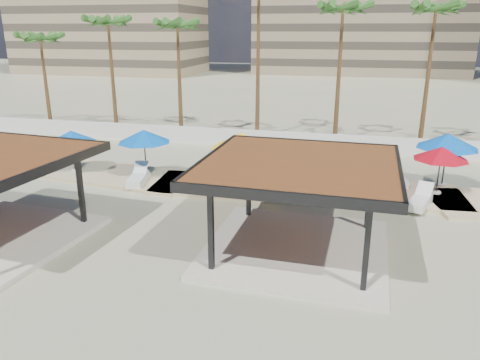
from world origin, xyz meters
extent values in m
plane|color=tan|center=(0.00, 0.00, 0.00)|extent=(200.00, 200.00, 0.00)
cube|color=#C6B284|center=(-12.00, 7.50, 0.06)|extent=(16.40, 6.19, 0.24)
cube|color=#C6B284|center=(2.00, 7.00, 0.06)|extent=(16.24, 5.11, 0.24)
cube|color=silver|center=(0.00, 16.00, 0.60)|extent=(56.00, 0.30, 1.20)
cube|color=beige|center=(2.52, 0.07, 0.10)|extent=(6.93, 6.93, 0.20)
cube|color=black|center=(-0.10, -2.42, 1.74)|extent=(0.19, 0.19, 3.07)
cube|color=black|center=(0.04, 2.69, 1.74)|extent=(0.19, 0.19, 3.07)
cube|color=black|center=(5.01, -2.56, 1.74)|extent=(0.19, 0.19, 3.07)
cube|color=black|center=(5.15, 2.55, 1.74)|extent=(0.19, 0.19, 3.07)
cube|color=brown|center=(2.52, 0.07, 3.41)|extent=(7.14, 7.14, 0.29)
cube|color=black|center=(2.42, -3.41, 3.41)|extent=(7.06, 0.32, 0.35)
cube|color=black|center=(2.62, 3.54, 3.41)|extent=(7.06, 0.32, 0.35)
cube|color=black|center=(-0.95, 0.16, 3.41)|extent=(0.32, 7.06, 0.35)
cube|color=black|center=(6.00, -0.03, 3.41)|extent=(0.32, 7.06, 0.35)
cube|color=black|center=(-6.71, 0.24, 1.75)|extent=(0.20, 0.20, 3.08)
cube|color=black|center=(-9.18, 1.40, 3.43)|extent=(7.07, 0.79, 0.35)
cube|color=black|center=(-6.03, -2.40, 3.43)|extent=(0.79, 7.07, 0.35)
cylinder|color=beige|center=(-11.38, 6.88, 0.24)|extent=(0.47, 0.47, 0.11)
cylinder|color=#262628|center=(-11.38, 6.88, 1.31)|extent=(0.07, 0.07, 2.25)
cone|color=blue|center=(-11.38, 6.88, 2.27)|extent=(2.91, 2.91, 0.66)
cylinder|color=beige|center=(-1.24, 6.57, 0.25)|extent=(0.56, 0.56, 0.13)
cylinder|color=#262628|center=(-1.24, 6.57, 1.52)|extent=(0.08, 0.08, 2.68)
cone|color=yellow|center=(-1.24, 6.57, 2.67)|extent=(4.23, 4.23, 0.78)
cylinder|color=beige|center=(8.63, 7.87, 0.24)|extent=(0.47, 0.47, 0.11)
cylinder|color=#262628|center=(8.63, 7.87, 1.31)|extent=(0.07, 0.07, 2.25)
cone|color=#AF0818|center=(8.63, 7.87, 2.27)|extent=(3.46, 3.46, 0.66)
cylinder|color=beige|center=(9.09, 9.20, 0.25)|extent=(0.55, 0.55, 0.13)
cylinder|color=#262628|center=(9.09, 9.20, 1.50)|extent=(0.08, 0.08, 2.63)
cone|color=blue|center=(9.09, 9.20, 2.63)|extent=(3.70, 3.70, 0.77)
cylinder|color=beige|center=(-6.96, 7.11, 0.24)|extent=(0.51, 0.51, 0.12)
cylinder|color=#262628|center=(-6.96, 7.11, 1.41)|extent=(0.07, 0.07, 2.46)
cone|color=blue|center=(-6.96, 7.11, 2.47)|extent=(3.05, 3.05, 0.72)
cube|color=silver|center=(-6.86, 5.80, 0.34)|extent=(1.25, 2.36, 0.31)
cube|color=silver|center=(-6.86, 5.80, 0.53)|extent=(1.25, 2.36, 0.07)
cube|color=silver|center=(-7.05, 6.65, 0.80)|extent=(0.89, 0.91, 0.57)
cube|color=silver|center=(7.61, 5.80, 0.33)|extent=(1.42, 2.30, 0.30)
cube|color=silver|center=(7.61, 5.80, 0.52)|extent=(1.42, 2.30, 0.07)
cube|color=silver|center=(7.88, 6.60, 0.78)|extent=(0.92, 0.94, 0.55)
cube|color=silver|center=(6.84, 9.20, 0.32)|extent=(1.07, 2.08, 0.28)
cube|color=silver|center=(6.84, 9.20, 0.49)|extent=(1.07, 2.08, 0.06)
cube|color=silver|center=(6.69, 9.96, 0.72)|extent=(0.78, 0.80, 0.50)
cone|color=brown|center=(-21.00, 18.30, 3.80)|extent=(0.36, 0.36, 7.61)
ellipsoid|color=#2D6021|center=(-21.00, 18.30, 7.36)|extent=(3.00, 3.00, 1.80)
cone|color=brown|center=(-15.00, 18.70, 4.43)|extent=(0.36, 0.36, 8.86)
ellipsoid|color=#2D6021|center=(-15.00, 18.70, 8.61)|extent=(3.00, 3.00, 1.80)
cone|color=brown|center=(-9.00, 18.10, 4.31)|extent=(0.36, 0.36, 8.62)
ellipsoid|color=#2D6021|center=(-9.00, 18.10, 8.37)|extent=(3.00, 3.00, 1.80)
cone|color=brown|center=(-3.00, 18.90, 5.55)|extent=(0.36, 0.36, 11.11)
cone|color=brown|center=(3.00, 18.40, 4.83)|extent=(0.36, 0.36, 9.65)
ellipsoid|color=#2D6021|center=(3.00, 18.40, 9.40)|extent=(3.00, 3.00, 1.80)
cone|color=brown|center=(9.00, 18.60, 4.80)|extent=(0.36, 0.36, 9.60)
ellipsoid|color=#2D6021|center=(9.00, 18.60, 9.35)|extent=(3.00, 3.00, 1.80)
camera|label=1|loc=(4.36, -16.27, 8.15)|focal=35.00mm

